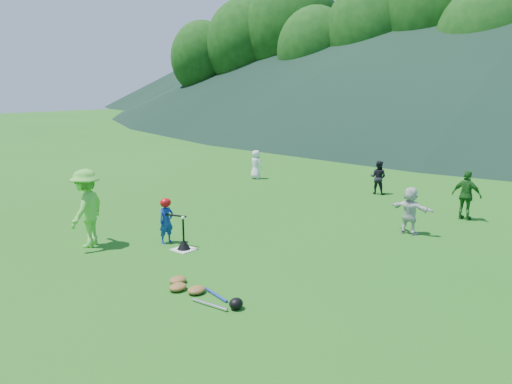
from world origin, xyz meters
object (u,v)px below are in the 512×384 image
(batter_child, at_px, (166,221))
(batting_tee, at_px, (184,244))
(fielder_a, at_px, (256,165))
(fielder_c, at_px, (467,195))
(home_plate, at_px, (184,249))
(equipment_pile, at_px, (196,290))
(fielder_b, at_px, (378,177))
(fielder_d, at_px, (410,210))
(adult_coach, at_px, (87,208))

(batter_child, distance_m, batting_tee, 0.79)
(fielder_a, bearing_deg, fielder_c, 179.40)
(batter_child, bearing_deg, fielder_a, 30.91)
(home_plate, xyz_separation_m, equipment_pile, (1.94, -1.48, 0.06))
(fielder_b, bearing_deg, fielder_d, 116.96)
(fielder_a, bearing_deg, fielder_b, -167.98)
(batter_child, height_order, fielder_a, fielder_a)
(home_plate, relative_size, fielder_a, 0.40)
(equipment_pile, bearing_deg, batting_tee, 142.66)
(adult_coach, height_order, fielder_a, adult_coach)
(fielder_b, distance_m, equipment_pile, 9.71)
(adult_coach, distance_m, batting_tee, 2.33)
(fielder_a, height_order, batting_tee, fielder_a)
(batter_child, relative_size, fielder_c, 0.77)
(home_plate, relative_size, adult_coach, 0.26)
(fielder_c, distance_m, batting_tee, 7.72)
(batting_tee, xyz_separation_m, equipment_pile, (1.94, -1.48, -0.06))
(adult_coach, bearing_deg, batter_child, 107.07)
(fielder_b, xyz_separation_m, fielder_d, (2.69, -3.75, 0.02))
(fielder_d, bearing_deg, home_plate, 55.83)
(fielder_a, xyz_separation_m, batting_tee, (4.30, -7.66, -0.43))
(fielder_d, bearing_deg, fielder_a, -20.29)
(home_plate, bearing_deg, batter_child, 171.85)
(equipment_pile, bearing_deg, batter_child, 149.00)
(adult_coach, xyz_separation_m, equipment_pile, (3.80, -0.30, -0.81))
(fielder_a, height_order, fielder_b, fielder_b)
(adult_coach, bearing_deg, home_plate, 92.06)
(home_plate, distance_m, batter_child, 0.86)
(fielder_a, height_order, equipment_pile, fielder_a)
(fielder_b, distance_m, fielder_d, 4.61)
(batter_child, bearing_deg, adult_coach, 142.80)
(fielder_a, height_order, fielder_d, fielder_d)
(batter_child, relative_size, fielder_b, 0.92)
(fielder_d, height_order, batting_tee, fielder_d)
(batter_child, xyz_separation_m, batting_tee, (0.69, -0.10, -0.39))
(batter_child, xyz_separation_m, fielder_a, (-3.61, 7.56, 0.04))
(fielder_a, relative_size, fielder_d, 0.95)
(batter_child, bearing_deg, fielder_c, -30.06)
(fielder_d, relative_size, equipment_pile, 0.65)
(home_plate, bearing_deg, batting_tee, 0.00)
(fielder_a, distance_m, fielder_c, 8.32)
(home_plate, bearing_deg, fielder_a, 119.27)
(batter_child, height_order, adult_coach, adult_coach)
(fielder_c, bearing_deg, batter_child, 58.73)
(adult_coach, distance_m, fielder_d, 7.61)
(home_plate, distance_m, fielder_b, 8.17)
(adult_coach, relative_size, fielder_d, 1.50)
(batting_tee, bearing_deg, fielder_c, 59.12)
(fielder_c, height_order, equipment_pile, fielder_c)
(adult_coach, distance_m, equipment_pile, 3.90)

